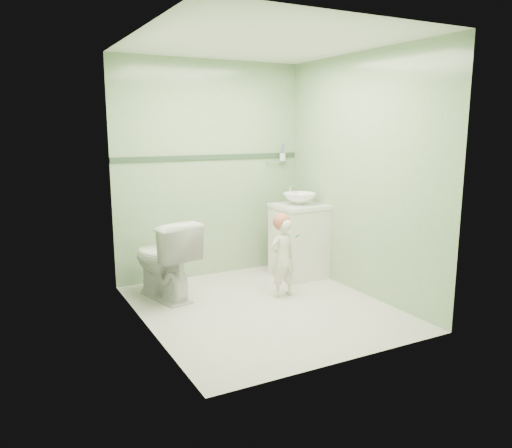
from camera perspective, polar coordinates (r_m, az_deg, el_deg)
ground at (r=4.81m, az=0.85°, el=-9.46°), size 2.50×2.50×0.00m
room_shell at (r=4.53m, az=0.89°, el=4.89°), size 2.50×2.54×2.40m
trim_stripe at (r=5.63m, az=-5.22°, el=7.59°), size 2.20×0.02×0.05m
vanity at (r=5.69m, az=4.90°, el=-2.06°), size 0.52×0.50×0.80m
counter at (r=5.61m, az=4.97°, el=2.03°), size 0.54×0.52×0.04m
basin at (r=5.59m, az=4.99°, el=2.88°), size 0.37×0.37×0.13m
faucet at (r=5.74m, az=4.00°, el=3.90°), size 0.03×0.13×0.18m
cup_holder at (r=5.99m, az=2.97°, el=7.64°), size 0.26×0.07×0.21m
toilet at (r=5.03m, az=-10.46°, el=-3.95°), size 0.62×0.87×0.80m
toddler at (r=5.01m, az=3.04°, el=-3.87°), size 0.30×0.21×0.80m
hair_cap at (r=4.95m, az=2.94°, el=0.25°), size 0.18×0.18×0.18m
teal_toothbrush at (r=4.90m, az=4.62°, el=-1.33°), size 0.11×0.14×0.08m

